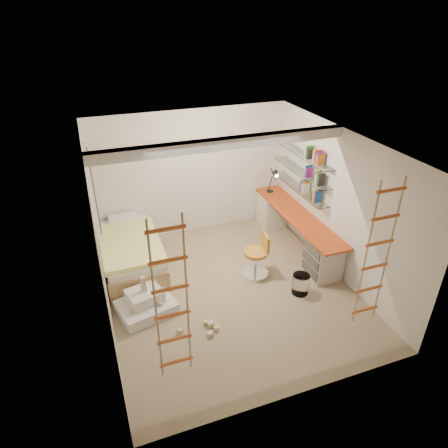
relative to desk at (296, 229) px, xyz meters
name	(u,v)px	position (x,y,z in m)	size (l,w,h in m)	color
floor	(230,290)	(-1.72, -0.86, -0.40)	(4.50, 4.50, 0.00)	#968361
ceiling_beam	(224,144)	(-1.72, -0.56, 2.12)	(4.00, 0.18, 0.16)	white
window_frame	(91,190)	(-3.69, 0.64, 1.15)	(0.06, 1.15, 1.35)	white
window_blind	(94,190)	(-3.65, 0.64, 1.15)	(0.02, 1.00, 1.20)	#4C2D1E
rope_ladder_left	(171,302)	(-3.07, -2.61, 1.11)	(0.41, 0.04, 2.13)	#DC5A25
rope_ladder_right	(377,255)	(-0.37, -2.61, 1.11)	(0.41, 0.04, 2.13)	#CD5123
waste_bin	(301,284)	(-0.62, -1.33, -0.22)	(0.29, 0.29, 0.36)	white
desk	(296,229)	(0.00, 0.00, 0.00)	(0.56, 2.80, 0.75)	#C54517
shelves	(301,172)	(0.15, 0.27, 1.10)	(0.25, 1.80, 0.71)	white
bed	(131,253)	(-3.20, 0.36, -0.07)	(1.02, 2.00, 0.69)	#AD7F51
task_lamp	(274,178)	(-0.05, 0.96, 0.73)	(0.14, 0.36, 0.57)	black
swivel_chair	(257,261)	(-1.11, -0.61, -0.10)	(0.54, 0.54, 0.82)	orange
play_platform	(146,304)	(-3.17, -0.91, -0.26)	(0.99, 0.86, 0.38)	silver
toy_blocks	(173,308)	(-2.80, -1.25, -0.17)	(1.22, 1.03, 0.65)	#CCB284
books	(301,167)	(0.15, 0.27, 1.20)	(0.14, 0.64, 0.92)	#194CA5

